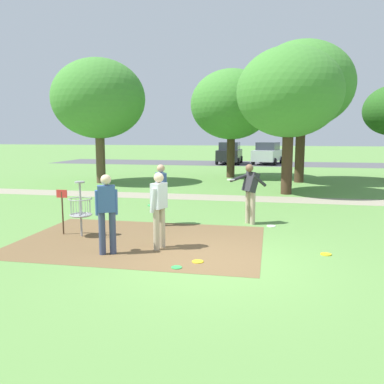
# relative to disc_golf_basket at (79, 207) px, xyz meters

# --- Properties ---
(ground_plane) EXTENTS (160.00, 160.00, 0.00)m
(ground_plane) POSITION_rel_disc_golf_basket_xyz_m (3.58, -1.46, -0.75)
(ground_plane) COLOR #5B8942
(dirt_tee_pad) EXTENTS (5.77, 4.02, 0.01)m
(dirt_tee_pad) POSITION_rel_disc_golf_basket_xyz_m (1.65, -0.15, -0.75)
(dirt_tee_pad) COLOR brown
(dirt_tee_pad) RESTS_ON ground
(disc_golf_basket) EXTENTS (0.98, 0.58, 1.39)m
(disc_golf_basket) POSITION_rel_disc_golf_basket_xyz_m (0.00, 0.00, 0.00)
(disc_golf_basket) COLOR #9E9EA3
(disc_golf_basket) RESTS_ON ground
(player_foreground_watching) EXTENTS (0.49, 0.45, 1.71)m
(player_foreground_watching) POSITION_rel_disc_golf_basket_xyz_m (1.30, -1.30, 0.21)
(player_foreground_watching) COLOR #384260
(player_foreground_watching) RESTS_ON ground
(player_throwing) EXTENTS (0.44, 0.50, 1.71)m
(player_throwing) POSITION_rel_disc_golf_basket_xyz_m (2.27, -0.69, 0.21)
(player_throwing) COLOR tan
(player_throwing) RESTS_ON ground
(player_waiting_left) EXTENTS (1.10, 0.64, 1.71)m
(player_waiting_left) POSITION_rel_disc_golf_basket_xyz_m (4.12, 2.21, 0.23)
(player_waiting_left) COLOR tan
(player_waiting_left) RESTS_ON ground
(player_waiting_right) EXTENTS (0.45, 0.48, 1.71)m
(player_waiting_right) POSITION_rel_disc_golf_basket_xyz_m (1.69, 1.58, 0.21)
(player_waiting_right) COLOR #384260
(player_waiting_right) RESTS_ON ground
(frisbee_near_basket) EXTENTS (0.25, 0.25, 0.02)m
(frisbee_near_basket) POSITION_rel_disc_golf_basket_xyz_m (4.73, 2.01, -0.74)
(frisbee_near_basket) COLOR white
(frisbee_near_basket) RESTS_ON ground
(frisbee_by_tee) EXTENTS (0.23, 0.23, 0.02)m
(frisbee_by_tee) POSITION_rel_disc_golf_basket_xyz_m (5.87, -0.45, -0.74)
(frisbee_by_tee) COLOR gold
(frisbee_by_tee) RESTS_ON ground
(frisbee_mid_grass) EXTENTS (0.23, 0.23, 0.02)m
(frisbee_mid_grass) POSITION_rel_disc_golf_basket_xyz_m (3.28, -1.46, -0.74)
(frisbee_mid_grass) COLOR gold
(frisbee_mid_grass) RESTS_ON ground
(frisbee_far_left) EXTENTS (0.21, 0.21, 0.02)m
(frisbee_far_left) POSITION_rel_disc_golf_basket_xyz_m (2.95, -1.89, -0.74)
(frisbee_far_left) COLOR green
(frisbee_far_left) RESTS_ON ground
(tree_near_right) EXTENTS (4.36, 4.36, 6.10)m
(tree_near_right) POSITION_rel_disc_golf_basket_xyz_m (5.34, 8.30, 3.47)
(tree_near_right) COLOR #422D1E
(tree_near_right) RESTS_ON ground
(tree_mid_left) EXTENTS (4.69, 4.69, 6.21)m
(tree_mid_left) POSITION_rel_disc_golf_basket_xyz_m (2.36, 14.44, 3.44)
(tree_mid_left) COLOR #422D1E
(tree_mid_left) RESTS_ON ground
(tree_mid_center) EXTENTS (5.23, 5.23, 7.25)m
(tree_mid_center) POSITION_rel_disc_golf_basket_xyz_m (6.15, 12.74, 4.25)
(tree_mid_center) COLOR #422D1E
(tree_mid_center) RESTS_ON ground
(tree_mid_right) EXTENTS (4.73, 4.73, 6.32)m
(tree_mid_right) POSITION_rel_disc_golf_basket_xyz_m (-4.02, 10.46, 3.54)
(tree_mid_right) COLOR brown
(tree_mid_right) RESTS_ON ground
(parking_lot_strip) EXTENTS (36.00, 6.00, 0.01)m
(parking_lot_strip) POSITION_rel_disc_golf_basket_xyz_m (3.58, 25.79, -0.75)
(parking_lot_strip) COLOR #4C4C51
(parking_lot_strip) RESTS_ON ground
(parked_car_leftmost) EXTENTS (2.04, 4.23, 1.84)m
(parked_car_leftmost) POSITION_rel_disc_golf_basket_xyz_m (1.19, 25.28, 0.17)
(parked_car_leftmost) COLOR black
(parked_car_leftmost) RESTS_ON ground
(parked_car_center_left) EXTENTS (2.67, 4.49, 1.84)m
(parked_car_center_left) POSITION_rel_disc_golf_basket_xyz_m (4.40, 25.51, 0.17)
(parked_car_center_left) COLOR #B2B7BC
(parked_car_center_left) RESTS_ON ground
(gravel_path) EXTENTS (40.00, 1.49, 0.00)m
(gravel_path) POSITION_rel_disc_golf_basket_xyz_m (3.58, 6.74, -0.75)
(gravel_path) COLOR gray
(gravel_path) RESTS_ON ground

